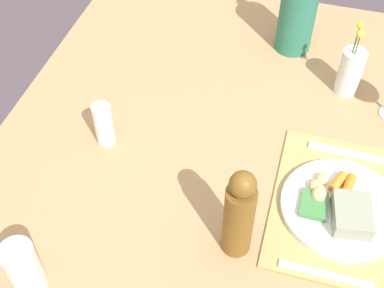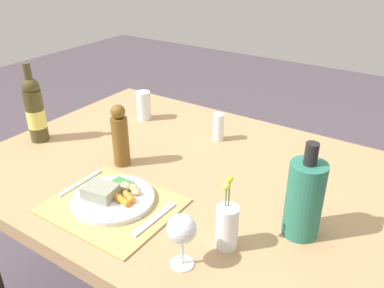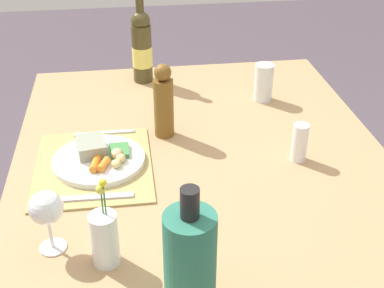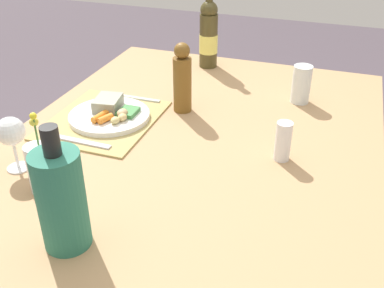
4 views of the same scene
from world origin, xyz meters
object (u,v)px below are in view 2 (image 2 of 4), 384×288
knife (154,219)px  water_tumbler (144,107)px  dinner_plate (112,196)px  wine_bottle (35,110)px  cooler_bottle (304,198)px  salt_shaker (218,127)px  dining_table (181,183)px  flower_vase (227,226)px  fork (81,183)px  wine_glass (182,230)px  pepper_mill (120,137)px

knife → water_tumbler: bearing=133.4°
dinner_plate → water_tumbler: bearing=120.8°
knife → wine_bottle: bearing=169.2°
cooler_bottle → salt_shaker: 0.61m
dining_table → knife: 0.32m
flower_vase → salt_shaker: bearing=122.2°
fork → wine_glass: bearing=-12.7°
wine_glass → pepper_mill: bearing=148.0°
pepper_mill → dining_table: bearing=26.1°
cooler_bottle → pepper_mill: bearing=179.0°
knife → flower_vase: 0.24m
wine_glass → wine_bottle: size_ratio=0.47×
fork → knife: (0.33, -0.02, 0.00)m
salt_shaker → wine_bottle: (-0.61, -0.40, 0.07)m
knife → wine_bottle: size_ratio=0.57×
dining_table → dinner_plate: dinner_plate is taller
cooler_bottle → wine_bottle: 1.09m
pepper_mill → wine_bottle: 0.42m
knife → water_tumbler: size_ratio=1.40×
dinner_plate → flower_vase: flower_vase is taller
knife → flower_vase: bearing=7.8°
knife → dining_table: bearing=112.3°
pepper_mill → dinner_plate: bearing=-54.9°
dinner_plate → wine_glass: (0.34, -0.10, 0.09)m
wine_glass → dining_table: bearing=125.4°
flower_vase → water_tumbler: bearing=143.7°
dining_table → water_tumbler: bearing=145.8°
dinner_plate → flower_vase: 0.40m
dinner_plate → water_tumbler: water_tumbler is taller
pepper_mill → wine_bottle: size_ratio=0.72×
wine_bottle → knife: bearing=-12.4°
cooler_bottle → wine_bottle: bearing=-178.5°
fork → wine_bottle: size_ratio=0.57×
knife → wine_bottle: 0.75m
dinner_plate → pepper_mill: 0.26m
fork → wine_glass: 0.52m
fork → dining_table: bearing=52.4°
flower_vase → water_tumbler: 0.90m
flower_vase → wine_glass: flower_vase is taller
pepper_mill → wine_glass: 0.56m
flower_vase → wine_glass: (-0.06, -0.12, 0.04)m
fork → knife: bearing=-2.7°
pepper_mill → wine_bottle: (-0.41, -0.04, 0.02)m
dining_table → water_tumbler: size_ratio=11.14×
knife → salt_shaker: size_ratio=1.62×
fork → knife: same height
salt_shaker → cooler_bottle: bearing=-37.8°
dining_table → flower_vase: bearing=-38.6°
flower_vase → wine_glass: size_ratio=1.42×
fork → knife: size_ratio=1.01×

